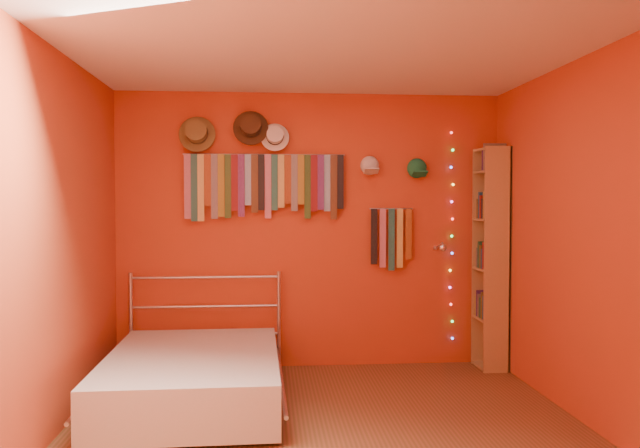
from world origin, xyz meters
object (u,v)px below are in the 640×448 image
object	(u,v)px
tie_rack	(263,183)
reading_lamp	(442,247)
bookshelf	(495,256)
bed	(193,377)

from	to	relation	value
tie_rack	reading_lamp	bearing A→B (deg)	-5.92
tie_rack	reading_lamp	size ratio (longest dim) A/B	4.88
tie_rack	bookshelf	world-z (taller)	bookshelf
bookshelf	reading_lamp	bearing A→B (deg)	-178.80
tie_rack	reading_lamp	distance (m)	1.70
reading_lamp	bed	distance (m)	2.43
reading_lamp	bed	bearing A→B (deg)	-159.19
reading_lamp	bed	xyz separation A→B (m)	(-2.11, -0.80, -0.89)
tie_rack	bed	distance (m)	1.84
reading_lamp	tie_rack	bearing A→B (deg)	174.08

